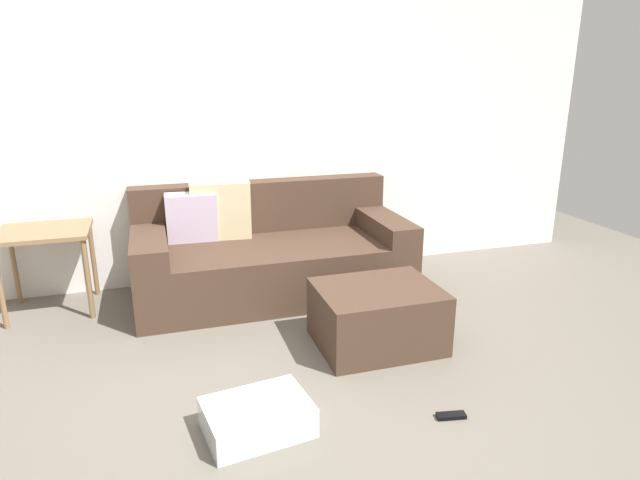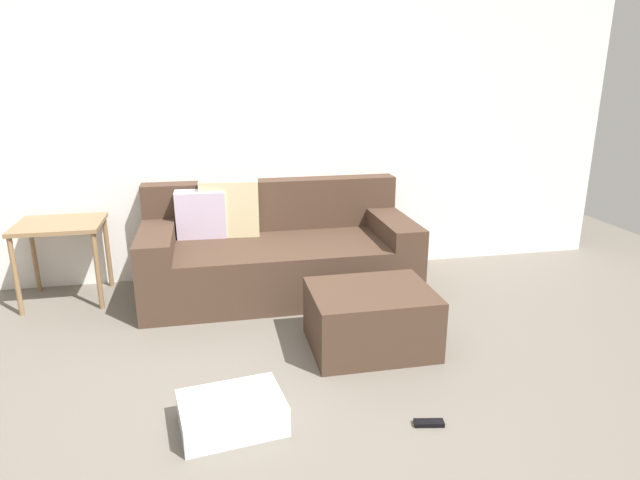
% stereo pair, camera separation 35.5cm
% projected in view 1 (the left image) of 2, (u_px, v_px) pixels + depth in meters
% --- Properties ---
extents(ground_plane, '(8.22, 8.22, 0.00)m').
position_uv_depth(ground_plane, '(315.00, 416.00, 2.76)').
color(ground_plane, '#6B6359').
extents(wall_back, '(6.32, 0.10, 2.75)m').
position_uv_depth(wall_back, '(236.00, 110.00, 4.31)').
color(wall_back, white).
rests_on(wall_back, ground_plane).
extents(couch_sectional, '(2.05, 0.94, 0.87)m').
position_uv_depth(couch_sectional, '(269.00, 254.00, 4.25)').
color(couch_sectional, '#473326').
rests_on(couch_sectional, ground_plane).
extents(ottoman, '(0.75, 0.60, 0.38)m').
position_uv_depth(ottoman, '(377.00, 316.00, 3.43)').
color(ottoman, '#473326').
rests_on(ottoman, ground_plane).
extents(storage_bin, '(0.54, 0.42, 0.15)m').
position_uv_depth(storage_bin, '(257.00, 417.00, 2.62)').
color(storage_bin, silver).
rests_on(storage_bin, ground_plane).
extents(side_table, '(0.60, 0.51, 0.61)m').
position_uv_depth(side_table, '(45.00, 242.00, 3.83)').
color(side_table, olive).
rests_on(side_table, ground_plane).
extents(remote_near_ottoman, '(0.15, 0.08, 0.02)m').
position_uv_depth(remote_near_ottoman, '(451.00, 416.00, 2.74)').
color(remote_near_ottoman, black).
rests_on(remote_near_ottoman, ground_plane).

